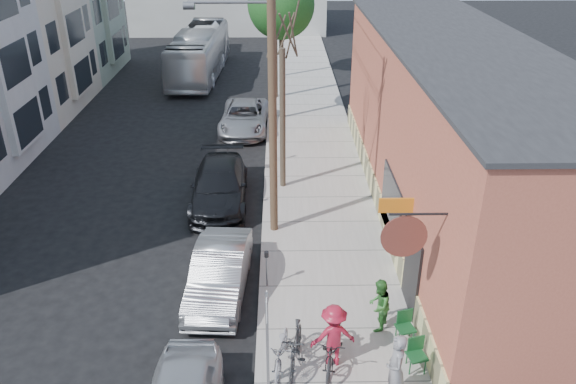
{
  "coord_description": "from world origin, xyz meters",
  "views": [
    {
      "loc": [
        2.68,
        -14.28,
        10.75
      ],
      "look_at": [
        2.97,
        3.82,
        1.5
      ],
      "focal_mm": 35.0,
      "sensor_mm": 36.0,
      "label": 1
    }
  ],
  "objects_px": {
    "patio_chair_b": "(417,356)",
    "car_2": "(219,186)",
    "parked_bike_a": "(296,347)",
    "bus": "(200,53)",
    "parking_meter_far": "(270,145)",
    "tree_bare": "(283,121)",
    "patio_chair_a": "(405,328)",
    "patron_green": "(379,305)",
    "tree_leafy_mid": "(281,6)",
    "car_1": "(219,273)",
    "patron_grey": "(395,369)",
    "cyclist": "(333,336)",
    "parking_meter_near": "(267,263)",
    "sign_post": "(267,331)",
    "car_3": "(244,117)",
    "parked_bike_b": "(282,350)",
    "utility_pole_near": "(271,90)"
  },
  "relations": [
    {
      "from": "tree_leafy_mid",
      "to": "car_1",
      "type": "xyz_separation_m",
      "value": [
        -2.0,
        -15.84,
        -5.44
      ]
    },
    {
      "from": "patio_chair_a",
      "to": "parked_bike_a",
      "type": "xyz_separation_m",
      "value": [
        -3.0,
        -0.86,
        0.14
      ]
    },
    {
      "from": "patio_chair_a",
      "to": "patron_green",
      "type": "bearing_deg",
      "value": 125.61
    },
    {
      "from": "tree_bare",
      "to": "parked_bike_a",
      "type": "height_order",
      "value": "tree_bare"
    },
    {
      "from": "car_1",
      "to": "patron_grey",
      "type": "bearing_deg",
      "value": -40.63
    },
    {
      "from": "tree_leafy_mid",
      "to": "patio_chair_b",
      "type": "xyz_separation_m",
      "value": [
        3.31,
        -19.32,
        -5.59
      ]
    },
    {
      "from": "car_2",
      "to": "sign_post",
      "type": "bearing_deg",
      "value": -79.63
    },
    {
      "from": "utility_pole_near",
      "to": "patron_grey",
      "type": "height_order",
      "value": "utility_pole_near"
    },
    {
      "from": "parked_bike_b",
      "to": "car_1",
      "type": "xyz_separation_m",
      "value": [
        -1.89,
        3.25,
        0.12
      ]
    },
    {
      "from": "parking_meter_near",
      "to": "parked_bike_b",
      "type": "relative_size",
      "value": 0.68
    },
    {
      "from": "parking_meter_far",
      "to": "patio_chair_a",
      "type": "height_order",
      "value": "parking_meter_far"
    },
    {
      "from": "patron_grey",
      "to": "cyclist",
      "type": "height_order",
      "value": "patron_grey"
    },
    {
      "from": "tree_leafy_mid",
      "to": "parking_meter_far",
      "type": "bearing_deg",
      "value": -95.06
    },
    {
      "from": "tree_bare",
      "to": "sign_post",
      "type": "bearing_deg",
      "value": -92.32
    },
    {
      "from": "patio_chair_b",
      "to": "car_2",
      "type": "distance_m",
      "value": 11.08
    },
    {
      "from": "tree_leafy_mid",
      "to": "patio_chair_a",
      "type": "xyz_separation_m",
      "value": [
        3.24,
        -18.26,
        -5.59
      ]
    },
    {
      "from": "parked_bike_a",
      "to": "bus",
      "type": "distance_m",
      "value": 29.1
    },
    {
      "from": "parked_bike_b",
      "to": "car_1",
      "type": "relative_size",
      "value": 0.4
    },
    {
      "from": "parking_meter_far",
      "to": "tree_bare",
      "type": "height_order",
      "value": "tree_bare"
    },
    {
      "from": "car_2",
      "to": "tree_leafy_mid",
      "type": "bearing_deg",
      "value": 73.96
    },
    {
      "from": "car_1",
      "to": "car_2",
      "type": "relative_size",
      "value": 0.84
    },
    {
      "from": "patron_green",
      "to": "parked_bike_a",
      "type": "relative_size",
      "value": 0.81
    },
    {
      "from": "patio_chair_a",
      "to": "bus",
      "type": "height_order",
      "value": "bus"
    },
    {
      "from": "tree_bare",
      "to": "parked_bike_a",
      "type": "distance_m",
      "value": 10.74
    },
    {
      "from": "patron_green",
      "to": "car_3",
      "type": "height_order",
      "value": "patron_green"
    },
    {
      "from": "patio_chair_a",
      "to": "car_1",
      "type": "bearing_deg",
      "value": 139.48
    },
    {
      "from": "tree_leafy_mid",
      "to": "cyclist",
      "type": "height_order",
      "value": "tree_leafy_mid"
    },
    {
      "from": "sign_post",
      "to": "patio_chair_a",
      "type": "bearing_deg",
      "value": 22.22
    },
    {
      "from": "tree_bare",
      "to": "cyclist",
      "type": "height_order",
      "value": "tree_bare"
    },
    {
      "from": "car_3",
      "to": "parked_bike_b",
      "type": "bearing_deg",
      "value": -82.14
    },
    {
      "from": "sign_post",
      "to": "tree_bare",
      "type": "relative_size",
      "value": 0.48
    },
    {
      "from": "parked_bike_a",
      "to": "patron_green",
      "type": "bearing_deg",
      "value": 40.8
    },
    {
      "from": "cyclist",
      "to": "bus",
      "type": "height_order",
      "value": "bus"
    },
    {
      "from": "tree_leafy_mid",
      "to": "parked_bike_b",
      "type": "relative_size",
      "value": 4.3
    },
    {
      "from": "sign_post",
      "to": "patron_grey",
      "type": "bearing_deg",
      "value": -9.46
    },
    {
      "from": "patio_chair_a",
      "to": "car_1",
      "type": "xyz_separation_m",
      "value": [
        -5.24,
        2.42,
        0.15
      ]
    },
    {
      "from": "utility_pole_near",
      "to": "car_2",
      "type": "height_order",
      "value": "utility_pole_near"
    },
    {
      "from": "utility_pole_near",
      "to": "cyclist",
      "type": "distance_m",
      "value": 8.25
    },
    {
      "from": "parked_bike_a",
      "to": "parked_bike_b",
      "type": "xyz_separation_m",
      "value": [
        -0.35,
        0.03,
        -0.11
      ]
    },
    {
      "from": "car_2",
      "to": "parked_bike_a",
      "type": "bearing_deg",
      "value": -74.79
    },
    {
      "from": "parking_meter_far",
      "to": "car_1",
      "type": "height_order",
      "value": "car_1"
    },
    {
      "from": "tree_leafy_mid",
      "to": "patron_green",
      "type": "distance_m",
      "value": 18.67
    },
    {
      "from": "cyclist",
      "to": "parked_bike_a",
      "type": "distance_m",
      "value": 1.01
    },
    {
      "from": "parking_meter_near",
      "to": "tree_leafy_mid",
      "type": "distance_m",
      "value": 16.54
    },
    {
      "from": "car_1",
      "to": "patio_chair_b",
      "type": "bearing_deg",
      "value": -29.63
    },
    {
      "from": "patio_chair_b",
      "to": "car_3",
      "type": "xyz_separation_m",
      "value": [
        -5.31,
        17.71,
        0.14
      ]
    },
    {
      "from": "tree_leafy_mid",
      "to": "patron_grey",
      "type": "distance_m",
      "value": 21.05
    },
    {
      "from": "parking_meter_far",
      "to": "parked_bike_a",
      "type": "distance_m",
      "value": 12.94
    },
    {
      "from": "parking_meter_far",
      "to": "patron_green",
      "type": "bearing_deg",
      "value": -74.8
    },
    {
      "from": "sign_post",
      "to": "cyclist",
      "type": "xyz_separation_m",
      "value": [
        1.65,
        0.7,
        -0.78
      ]
    }
  ]
}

